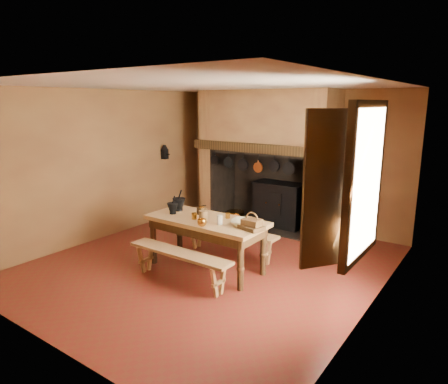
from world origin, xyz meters
name	(u,v)px	position (x,y,z in m)	size (l,w,h in m)	color
floor	(210,264)	(0.00, 0.00, 0.00)	(5.50, 5.50, 0.00)	maroon
ceiling	(209,85)	(0.00, 0.00, 2.80)	(5.50, 5.50, 0.00)	silver
back_wall	(289,159)	(0.00, 2.75, 1.40)	(5.00, 0.02, 2.80)	olive
wall_left	(105,165)	(-2.50, 0.00, 1.40)	(0.02, 5.50, 2.80)	olive
wall_right	(376,202)	(2.50, 0.00, 1.40)	(0.02, 5.50, 2.80)	olive
wall_front	(41,221)	(0.00, -2.75, 1.40)	(5.00, 0.02, 2.80)	olive
chimney_breast	(267,140)	(-0.30, 2.31, 1.81)	(2.95, 0.96, 2.80)	olive
iron_range	(279,204)	(-0.04, 2.45, 0.48)	(1.12, 0.55, 1.60)	black
hearth_pans	(233,217)	(-1.05, 2.22, 0.09)	(0.51, 0.62, 0.20)	#B77D2A
hanging_pans	(252,165)	(-0.34, 1.81, 1.36)	(1.92, 0.29, 0.27)	black
onion_string	(316,174)	(1.00, 1.79, 1.33)	(0.12, 0.10, 0.46)	#A6501E
herb_bunch	(326,172)	(1.18, 1.79, 1.38)	(0.20, 0.20, 0.35)	olive
window	(355,181)	(2.35, -0.40, 1.70)	(0.39, 1.75, 1.76)	white
wall_coffee_mill	(165,151)	(-2.42, 1.55, 1.52)	(0.23, 0.16, 0.31)	black
work_table	(206,227)	(0.06, -0.17, 0.69)	(1.88, 0.84, 0.82)	#AC814E
bench_front	(180,259)	(0.06, -0.80, 0.36)	(1.70, 0.30, 0.48)	#AC814E
bench_back	(229,236)	(0.06, 0.46, 0.37)	(1.75, 0.31, 0.49)	#AC814E
mortar_large	(179,204)	(-0.58, -0.07, 0.93)	(0.21, 0.21, 0.36)	black
mortar_small	(173,208)	(-0.54, -0.26, 0.92)	(0.18, 0.18, 0.30)	black
coffee_grinder	(202,211)	(-0.14, -0.03, 0.88)	(0.15, 0.11, 0.17)	#3B2912
brass_mug_a	(194,216)	(-0.07, -0.29, 0.86)	(0.08, 0.08, 0.09)	#B77D2A
brass_mug_b	(228,215)	(0.32, 0.04, 0.86)	(0.08, 0.08, 0.09)	#B77D2A
mixing_bowl	(243,223)	(0.71, -0.14, 0.86)	(0.34, 0.34, 0.08)	#C1BC94
stoneware_crock	(203,216)	(0.12, -0.32, 0.90)	(0.13, 0.13, 0.17)	brown
glass_jar	(220,220)	(0.41, -0.29, 0.89)	(0.08, 0.08, 0.14)	beige
wicker_basket	(252,224)	(0.90, -0.21, 0.90)	(0.27, 0.20, 0.25)	#492815
wooden_tray	(252,227)	(0.90, -0.22, 0.84)	(0.34, 0.24, 0.06)	#3B2912
brass_cup	(202,223)	(0.25, -0.51, 0.87)	(0.14, 0.14, 0.11)	#B77D2A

